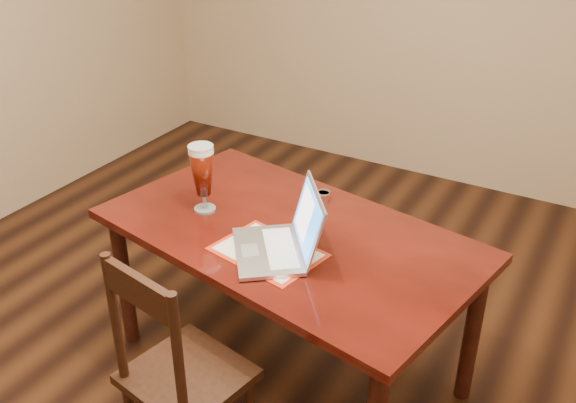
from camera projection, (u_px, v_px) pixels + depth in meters
The scene contains 3 objects.
ground at pixel (251, 391), 2.85m from camera, with size 5.00×5.00×0.00m, color black.
dining_table at pixel (285, 246), 2.69m from camera, with size 1.70×1.16×1.04m.
dining_chair at pixel (179, 375), 2.31m from camera, with size 0.47×0.46×0.96m.
Camera 1 is at (1.19, -1.74, 2.10)m, focal length 40.00 mm.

